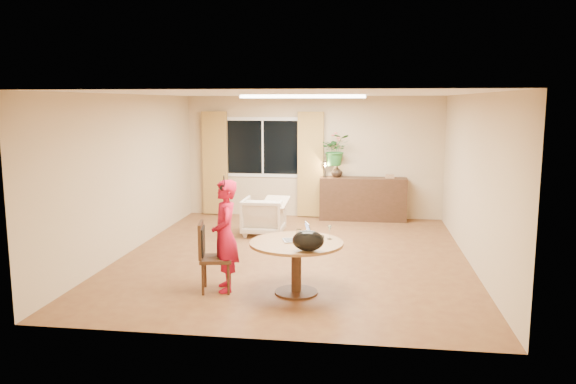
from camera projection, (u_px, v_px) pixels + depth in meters
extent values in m
plane|color=brown|center=(294.00, 256.00, 9.10)|extent=(6.50, 6.50, 0.00)
plane|color=white|center=(294.00, 94.00, 8.69)|extent=(6.50, 6.50, 0.00)
plane|color=tan|center=(313.00, 157.00, 12.07)|extent=(5.50, 0.00, 5.50)
plane|color=tan|center=(129.00, 174.00, 9.27)|extent=(0.00, 6.50, 6.50)
plane|color=tan|center=(473.00, 180.00, 8.52)|extent=(0.00, 6.50, 6.50)
cube|color=white|center=(263.00, 147.00, 12.18)|extent=(1.70, 0.02, 1.30)
cube|color=black|center=(263.00, 147.00, 12.16)|extent=(1.55, 0.01, 1.15)
cube|color=white|center=(263.00, 147.00, 12.16)|extent=(0.04, 0.01, 1.15)
cube|color=olive|center=(215.00, 163.00, 12.30)|extent=(0.55, 0.08, 2.25)
cube|color=olive|center=(310.00, 165.00, 12.01)|extent=(0.55, 0.08, 2.25)
cube|color=white|center=(303.00, 97.00, 9.87)|extent=(2.20, 0.35, 0.05)
cylinder|color=brown|center=(296.00, 243.00, 7.23)|extent=(1.22, 1.22, 0.04)
cylinder|color=#301E10|center=(296.00, 269.00, 7.29)|extent=(0.13, 0.13, 0.65)
cylinder|color=#301E10|center=(296.00, 292.00, 7.34)|extent=(0.56, 0.56, 0.03)
imported|color=red|center=(225.00, 236.00, 7.36)|extent=(0.62, 0.51, 1.48)
imported|color=beige|center=(264.00, 216.00, 10.54)|extent=(0.76, 0.78, 0.70)
cube|color=#301E10|center=(363.00, 199.00, 11.83)|extent=(1.81, 0.44, 0.90)
imported|color=black|center=(337.00, 171.00, 11.81)|extent=(0.24, 0.24, 0.25)
imported|color=#266627|center=(336.00, 150.00, 11.74)|extent=(0.68, 0.61, 0.66)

